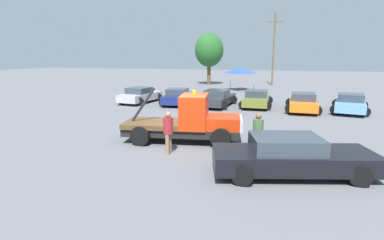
% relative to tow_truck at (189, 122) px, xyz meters
% --- Properties ---
extents(ground_plane, '(160.00, 160.00, 0.00)m').
position_rel_tow_truck_xyz_m(ground_plane, '(-0.33, -0.06, -0.93)').
color(ground_plane, slate).
extents(tow_truck, '(5.67, 2.84, 2.51)m').
position_rel_tow_truck_xyz_m(tow_truck, '(0.00, 0.00, 0.00)').
color(tow_truck, black).
rests_on(tow_truck, ground).
extents(foreground_car, '(5.57, 3.31, 1.34)m').
position_rel_tow_truck_xyz_m(foreground_car, '(4.51, -2.82, -0.28)').
color(foreground_car, black).
rests_on(foreground_car, ground).
extents(person_near_truck, '(0.40, 0.40, 1.80)m').
position_rel_tow_truck_xyz_m(person_near_truck, '(3.28, -1.42, 0.11)').
color(person_near_truck, '#475B84').
rests_on(person_near_truck, ground).
extents(person_at_hood, '(0.39, 0.39, 1.75)m').
position_rel_tow_truck_xyz_m(person_at_hood, '(-0.22, -1.98, 0.07)').
color(person_at_hood, '#847051').
rests_on(person_at_hood, ground).
extents(parked_car_silver, '(2.74, 4.60, 1.34)m').
position_rel_tow_truck_xyz_m(parked_car_silver, '(-7.81, 10.25, -0.29)').
color(parked_car_silver, '#B7B7BC').
rests_on(parked_car_silver, ground).
extents(parked_car_navy, '(2.78, 4.59, 1.34)m').
position_rel_tow_truck_xyz_m(parked_car_navy, '(-4.41, 10.38, -0.29)').
color(parked_car_navy, navy).
rests_on(parked_car_navy, ground).
extents(parked_car_charcoal, '(2.66, 4.83, 1.34)m').
position_rel_tow_truck_xyz_m(parked_car_charcoal, '(-1.06, 10.47, -0.28)').
color(parked_car_charcoal, '#2D2D33').
rests_on(parked_car_charcoal, ground).
extents(parked_car_olive, '(2.51, 4.63, 1.34)m').
position_rel_tow_truck_xyz_m(parked_car_olive, '(1.97, 11.15, -0.29)').
color(parked_car_olive, olive).
rests_on(parked_car_olive, ground).
extents(parked_car_orange, '(2.42, 4.73, 1.34)m').
position_rel_tow_truck_xyz_m(parked_car_orange, '(5.37, 10.25, -0.28)').
color(parked_car_orange, orange).
rests_on(parked_car_orange, ground).
extents(parked_car_skyblue, '(2.95, 4.90, 1.34)m').
position_rel_tow_truck_xyz_m(parked_car_skyblue, '(8.58, 10.74, -0.28)').
color(parked_car_skyblue, '#669ED1').
rests_on(parked_car_skyblue, ground).
extents(canopy_tent_blue, '(2.95, 2.95, 2.76)m').
position_rel_tow_truck_xyz_m(canopy_tent_blue, '(-1.15, 22.88, 1.43)').
color(canopy_tent_blue, '#9E9EA3').
rests_on(canopy_tent_blue, ground).
extents(tree_left, '(4.01, 4.01, 7.15)m').
position_rel_tow_truck_xyz_m(tree_left, '(-6.61, 29.09, 3.86)').
color(tree_left, brown).
rests_on(tree_left, ground).
extents(traffic_cone, '(0.40, 0.40, 0.55)m').
position_rel_tow_truck_xyz_m(traffic_cone, '(-1.63, 4.34, -0.68)').
color(traffic_cone, black).
rests_on(traffic_cone, ground).
extents(utility_pole, '(2.20, 0.24, 9.71)m').
position_rel_tow_truck_xyz_m(utility_pole, '(2.10, 30.61, 4.19)').
color(utility_pole, brown).
rests_on(utility_pole, ground).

